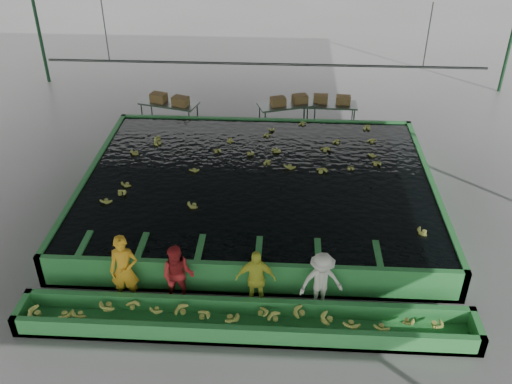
# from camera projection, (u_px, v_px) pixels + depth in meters

# --- Properties ---
(ground) EXTENTS (80.00, 80.00, 0.00)m
(ground) POSITION_uv_depth(u_px,v_px,m) (255.00, 233.00, 15.51)
(ground) COLOR slate
(ground) RESTS_ON ground
(shed_roof) EXTENTS (20.00, 22.00, 0.04)m
(shed_roof) POSITION_uv_depth(u_px,v_px,m) (255.00, 54.00, 12.85)
(shed_roof) COLOR slate
(shed_roof) RESTS_ON shed_posts
(shed_posts) EXTENTS (20.00, 22.00, 5.00)m
(shed_posts) POSITION_uv_depth(u_px,v_px,m) (255.00, 152.00, 14.18)
(shed_posts) COLOR #194123
(shed_posts) RESTS_ON ground
(flotation_tank) EXTENTS (10.00, 8.00, 0.90)m
(flotation_tank) POSITION_uv_depth(u_px,v_px,m) (258.00, 190.00, 16.54)
(flotation_tank) COLOR #2F883C
(flotation_tank) RESTS_ON ground
(tank_water) EXTENTS (9.70, 7.70, 0.00)m
(tank_water) POSITION_uv_depth(u_px,v_px,m) (258.00, 178.00, 16.33)
(tank_water) COLOR black
(tank_water) RESTS_ON flotation_tank
(sorting_trough) EXTENTS (10.00, 1.00, 0.50)m
(sorting_trough) POSITION_uv_depth(u_px,v_px,m) (245.00, 322.00, 12.34)
(sorting_trough) COLOR #2F883C
(sorting_trough) RESTS_ON ground
(cableway_rail) EXTENTS (0.08, 0.08, 14.00)m
(cableway_rail) POSITION_uv_depth(u_px,v_px,m) (264.00, 64.00, 18.15)
(cableway_rail) COLOR #59605B
(cableway_rail) RESTS_ON shed_roof
(rail_hanger_left) EXTENTS (0.04, 0.04, 2.00)m
(rail_hanger_left) POSITION_uv_depth(u_px,v_px,m) (105.00, 30.00, 17.86)
(rail_hanger_left) COLOR #59605B
(rail_hanger_left) RESTS_ON shed_roof
(rail_hanger_right) EXTENTS (0.04, 0.04, 2.00)m
(rail_hanger_right) POSITION_uv_depth(u_px,v_px,m) (428.00, 36.00, 17.37)
(rail_hanger_right) COLOR #59605B
(rail_hanger_right) RESTS_ON shed_roof
(worker_a) EXTENTS (0.68, 0.47, 1.79)m
(worker_a) POSITION_uv_depth(u_px,v_px,m) (124.00, 270.00, 12.81)
(worker_a) COLOR gold
(worker_a) RESTS_ON ground
(worker_b) EXTENTS (0.77, 0.60, 1.57)m
(worker_b) POSITION_uv_depth(u_px,v_px,m) (178.00, 276.00, 12.81)
(worker_b) COLOR #AA2324
(worker_b) RESTS_ON ground
(worker_c) EXTENTS (0.92, 0.42, 1.54)m
(worker_c) POSITION_uv_depth(u_px,v_px,m) (256.00, 279.00, 12.73)
(worker_c) COLOR #DCE33E
(worker_c) RESTS_ON ground
(worker_d) EXTENTS (1.08, 0.76, 1.52)m
(worker_d) POSITION_uv_depth(u_px,v_px,m) (321.00, 282.00, 12.66)
(worker_d) COLOR beige
(worker_d) RESTS_ON ground
(packing_table_left) EXTENTS (2.24, 1.36, 0.95)m
(packing_table_left) POSITION_uv_depth(u_px,v_px,m) (170.00, 114.00, 20.93)
(packing_table_left) COLOR #59605B
(packing_table_left) RESTS_ON ground
(packing_table_mid) EXTENTS (2.24, 1.47, 0.95)m
(packing_table_mid) POSITION_uv_depth(u_px,v_px,m) (287.00, 116.00, 20.83)
(packing_table_mid) COLOR #59605B
(packing_table_mid) RESTS_ON ground
(packing_table_right) EXTENTS (2.01, 0.84, 0.91)m
(packing_table_right) POSITION_uv_depth(u_px,v_px,m) (328.00, 115.00, 20.93)
(packing_table_right) COLOR #59605B
(packing_table_right) RESTS_ON ground
(box_stack_left) EXTENTS (1.50, 0.84, 0.31)m
(box_stack_left) POSITION_uv_depth(u_px,v_px,m) (170.00, 103.00, 20.60)
(box_stack_left) COLOR brown
(box_stack_left) RESTS_ON packing_table_left
(box_stack_mid) EXTENTS (1.40, 0.82, 0.29)m
(box_stack_mid) POSITION_uv_depth(u_px,v_px,m) (289.00, 104.00, 20.58)
(box_stack_mid) COLOR brown
(box_stack_mid) RESTS_ON packing_table_mid
(box_stack_right) EXTENTS (1.35, 0.46, 0.29)m
(box_stack_right) POSITION_uv_depth(u_px,v_px,m) (332.00, 103.00, 20.75)
(box_stack_right) COLOR brown
(box_stack_right) RESTS_ON packing_table_right
(floating_bananas) EXTENTS (9.42, 6.42, 0.13)m
(floating_bananas) POSITION_uv_depth(u_px,v_px,m) (259.00, 164.00, 17.01)
(floating_bananas) COLOR #A2AD43
(floating_bananas) RESTS_ON tank_water
(trough_bananas) EXTENTS (8.85, 0.59, 0.12)m
(trough_bananas) POSITION_uv_depth(u_px,v_px,m) (245.00, 317.00, 12.26)
(trough_bananas) COLOR #A2AD43
(trough_bananas) RESTS_ON sorting_trough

